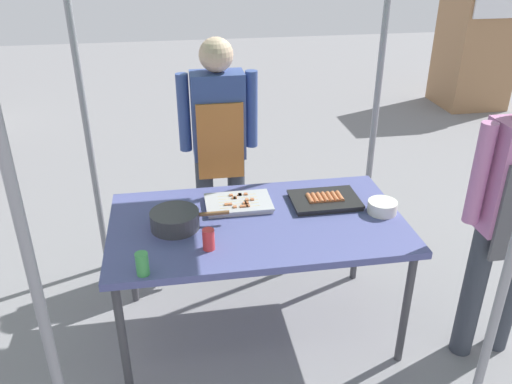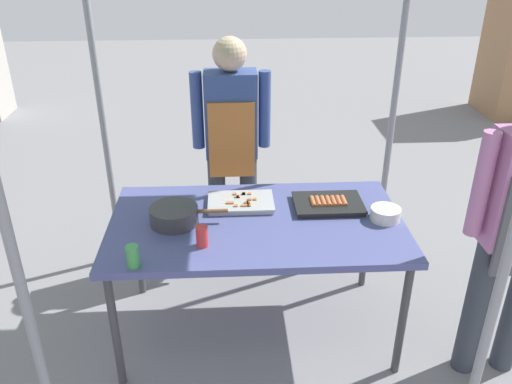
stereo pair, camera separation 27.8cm
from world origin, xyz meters
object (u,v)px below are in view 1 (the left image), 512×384
Objects in this scene: vendor_woman at (219,137)px; tray_grilled_sausages at (325,200)px; drink_cup_by_wok at (209,239)px; tray_meat_skewers at (238,203)px; stall_table at (257,229)px; neighbor_stall_left at (477,40)px; drink_cup_near_edge at (142,264)px; condiment_bowl at (382,207)px; cooking_wok at (175,219)px.

tray_grilled_sausages is at bearing 128.47° from vendor_woman.
drink_cup_by_wok reaches higher than tray_grilled_sausages.
stall_table is at bearing -66.40° from tray_meat_skewers.
tray_grilled_sausages is at bearing 27.97° from drink_cup_by_wok.
stall_table is 0.94× the size of neighbor_stall_left.
condiment_bowl is at bearing 15.95° from drink_cup_near_edge.
drink_cup_near_edge reaches higher than stall_table.
cooking_wok is 2.57× the size of condiment_bowl.
stall_table is at bearing 33.45° from drink_cup_near_edge.
drink_cup_near_edge reaches higher than tray_meat_skewers.
condiment_bowl is 1.48× the size of drink_cup_by_wok.
vendor_woman is (-0.82, 0.84, 0.15)m from condiment_bowl.
condiment_bowl reaches higher than tray_meat_skewers.
condiment_bowl is (0.78, -0.21, 0.02)m from tray_meat_skewers.
tray_meat_skewers is 0.47m from drink_cup_by_wok.
cooking_wok reaches higher than condiment_bowl.
neighbor_stall_left is (4.14, 4.32, 0.05)m from drink_cup_near_edge.
tray_meat_skewers is 3.39× the size of drink_cup_by_wok.
tray_grilled_sausages is 4.90m from neighbor_stall_left.
drink_cup_near_edge is 1.31m from vendor_woman.
neighbor_stall_left is (3.98, 3.93, 0.06)m from cooking_wok.
drink_cup_by_wok reaches higher than condiment_bowl.
drink_cup_near_edge is 0.36m from drink_cup_by_wok.
condiment_bowl is (1.14, -0.02, -0.02)m from cooking_wok.
vendor_woman reaches higher than tray_meat_skewers.
cooking_wok is at bearing -152.66° from tray_meat_skewers.
tray_meat_skewers is at bearing 113.60° from stall_table.
drink_cup_near_edge is (-1.02, -0.54, 0.04)m from tray_grilled_sausages.
vendor_woman reaches higher than drink_cup_near_edge.
condiment_bowl is 1.36m from drink_cup_near_edge.
tray_grilled_sausages is 0.80m from drink_cup_by_wok.
condiment_bowl is at bearing -2.04° from stall_table.
condiment_bowl is 4.86m from neighbor_stall_left.
drink_cup_by_wok is 0.07× the size of vendor_woman.
drink_cup_by_wok is 0.06× the size of neighbor_stall_left.
tray_meat_skewers is 0.41m from cooking_wok.
stall_table is at bearing -161.80° from tray_grilled_sausages.
drink_cup_by_wok is (-0.21, -0.42, 0.04)m from tray_meat_skewers.
neighbor_stall_left reaches higher than vendor_woman.
condiment_bowl is 0.10× the size of vendor_woman.
vendor_woman is at bearing 98.47° from stall_table.
cooking_wok is at bearing 124.15° from drink_cup_by_wok.
drink_cup_near_edge is 1.02× the size of drink_cup_by_wok.
tray_grilled_sausages reaches higher than stall_table.
stall_table is 0.45m from cooking_wok.
neighbor_stall_left is (2.83, 3.95, 0.07)m from condiment_bowl.
drink_cup_near_edge is at bearing -164.05° from condiment_bowl.
tray_grilled_sausages is at bearing 27.68° from drink_cup_near_edge.
cooking_wok is at bearing -135.37° from neighbor_stall_left.
drink_cup_by_wok is (-0.70, -0.37, 0.04)m from tray_grilled_sausages.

